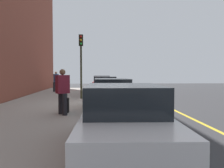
{
  "coord_description": "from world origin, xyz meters",
  "views": [
    {
      "loc": [
        12.53,
        -0.49,
        1.77
      ],
      "look_at": [
        0.33,
        0.28,
        1.21
      ],
      "focal_mm": 38.2,
      "sensor_mm": 36.0,
      "label": 1
    }
  ],
  "objects": [
    {
      "name": "pedestrian_burgundy_coat",
      "position": [
        3.17,
        -1.83,
        1.1
      ],
      "size": [
        0.53,
        0.57,
        1.78
      ],
      "color": "black",
      "rests_on": "sidewalk"
    },
    {
      "name": "parked_car_white",
      "position": [
        7.51,
        0.09,
        0.76
      ],
      "size": [
        4.22,
        2.01,
        1.51
      ],
      "color": "black",
      "rests_on": "ground"
    },
    {
      "name": "parked_car_charcoal",
      "position": [
        1.45,
        0.21,
        0.76
      ],
      "size": [
        4.77,
        1.9,
        1.51
      ],
      "color": "black",
      "rests_on": "ground"
    },
    {
      "name": "parked_car_maroon",
      "position": [
        -5.32,
        0.11,
        0.76
      ],
      "size": [
        4.76,
        1.95,
        1.51
      ],
      "color": "black",
      "rests_on": "ground"
    },
    {
      "name": "parked_car_red",
      "position": [
        -11.99,
        0.02,
        0.76
      ],
      "size": [
        4.44,
        2.0,
        1.51
      ],
      "color": "black",
      "rests_on": "ground"
    },
    {
      "name": "pedestrian_blue_coat",
      "position": [
        -8.72,
        -4.09,
        1.1
      ],
      "size": [
        0.57,
        0.52,
        1.78
      ],
      "color": "black",
      "rests_on": "sidewalk"
    },
    {
      "name": "lane_stripe_centre",
      "position": [
        0.0,
        3.2,
        0.0
      ],
      "size": [
        28.0,
        0.14,
        0.01
      ],
      "primitive_type": "cube",
      "color": "gold",
      "rests_on": "ground"
    },
    {
      "name": "traffic_light_pole",
      "position": [
        -2.67,
        -1.49,
        2.91
      ],
      "size": [
        0.35,
        0.26,
        4.05
      ],
      "color": "#2D2D19",
      "rests_on": "sidewalk"
    },
    {
      "name": "rolling_suitcase",
      "position": [
        2.66,
        -1.77,
        0.45
      ],
      "size": [
        0.34,
        0.22,
        0.96
      ],
      "color": "black",
      "rests_on": "sidewalk"
    },
    {
      "name": "sidewalk",
      "position": [
        0.0,
        -3.3,
        0.07
      ],
      "size": [
        28.0,
        4.6,
        0.15
      ],
      "primitive_type": "cube",
      "color": "#A39E93",
      "rests_on": "ground"
    },
    {
      "name": "ground_plane",
      "position": [
        0.0,
        0.0,
        0.0
      ],
      "size": [
        56.0,
        56.0,
        0.0
      ],
      "primitive_type": "plane",
      "color": "#333335"
    }
  ]
}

